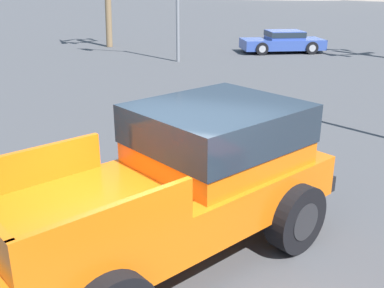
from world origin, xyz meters
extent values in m
plane|color=#424244|center=(0.00, 0.00, 0.00)|extent=(320.00, 320.00, 0.00)
cube|color=orange|center=(-0.30, 0.30, 0.86)|extent=(4.02, 5.24, 0.61)
cube|color=orange|center=(0.15, 1.16, 1.59)|extent=(2.63, 2.75, 0.84)
cube|color=#1E2833|center=(0.15, 1.16, 1.74)|extent=(2.69, 2.81, 0.54)
cube|color=orange|center=(-1.78, -0.47, 1.41)|extent=(0.96, 1.76, 0.48)
cube|color=orange|center=(-0.05, -1.36, 1.41)|extent=(0.96, 1.76, 0.48)
cube|color=black|center=(0.83, 2.50, 0.67)|extent=(1.84, 1.05, 0.24)
cylinder|color=black|center=(-0.54, 2.11, 0.49)|extent=(0.75, 1.03, 0.99)
cylinder|color=#232326|center=(-0.54, 2.11, 0.49)|extent=(0.56, 0.65, 0.54)
cylinder|color=black|center=(1.32, 1.16, 0.49)|extent=(0.75, 1.03, 0.99)
cylinder|color=#232326|center=(1.32, 1.16, 0.49)|extent=(0.56, 0.65, 0.54)
cylinder|color=black|center=(-1.91, -0.57, 0.49)|extent=(0.75, 1.03, 0.99)
cylinder|color=#232326|center=(-1.91, -0.57, 0.49)|extent=(0.56, 0.65, 0.54)
cube|color=#334C9E|center=(-2.55, 20.12, 0.45)|extent=(4.68, 3.67, 0.53)
cube|color=#334C9E|center=(-2.45, 20.18, 0.93)|extent=(2.37, 2.28, 0.43)
cube|color=#1E2833|center=(-2.45, 20.18, 0.98)|extent=(2.42, 2.33, 0.26)
cylinder|color=black|center=(-3.31, 18.71, 0.33)|extent=(0.68, 0.51, 0.66)
cylinder|color=#9E9EA3|center=(-3.31, 18.71, 0.33)|extent=(0.43, 0.38, 0.36)
cylinder|color=black|center=(-4.15, 20.25, 0.33)|extent=(0.68, 0.51, 0.66)
cylinder|color=#9E9EA3|center=(-4.15, 20.25, 0.33)|extent=(0.43, 0.38, 0.36)
cylinder|color=black|center=(-0.95, 19.99, 0.33)|extent=(0.68, 0.51, 0.66)
cylinder|color=#9E9EA3|center=(-0.95, 19.99, 0.33)|extent=(0.43, 0.38, 0.36)
cylinder|color=black|center=(-1.78, 21.53, 0.33)|extent=(0.68, 0.51, 0.66)
cylinder|color=#9E9EA3|center=(-1.78, 21.53, 0.33)|extent=(0.43, 0.38, 0.36)
cylinder|color=brown|center=(-12.39, 18.69, 2.61)|extent=(0.36, 0.63, 5.22)
camera|label=1|loc=(2.02, -4.53, 3.60)|focal=42.00mm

